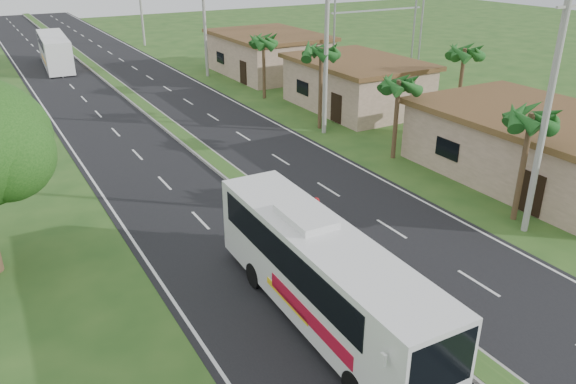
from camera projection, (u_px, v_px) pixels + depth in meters
ground at (406, 312)px, 19.22m from camera, size 180.00×180.00×0.00m
road_asphalt at (193, 145)px, 35.03m from camera, size 14.00×160.00×0.02m
median_strip at (193, 144)px, 35.00m from camera, size 1.20×160.00×0.18m
lane_edge_left at (82, 165)px, 31.97m from camera, size 0.12×160.00×0.01m
lane_edge_right at (286, 129)px, 38.10m from camera, size 0.12×160.00×0.01m
shop_near at (537, 145)px, 29.65m from camera, size 8.60×12.60×3.52m
shop_mid at (356, 84)px, 42.26m from camera, size 7.60×10.60×3.67m
shop_far at (268, 53)px, 53.30m from camera, size 8.60×11.60×3.82m
palm_verge_a at (531, 119)px, 23.78m from camera, size 2.40×2.40×5.45m
palm_verge_b at (399, 84)px, 31.24m from camera, size 2.40×2.40×5.05m
palm_verge_c at (321, 52)px, 36.19m from camera, size 2.40×2.40×5.85m
palm_verge_d at (263, 41)px, 43.76m from camera, size 2.40×2.40×5.25m
palm_behind_shop at (464, 52)px, 37.08m from camera, size 2.40×2.40×5.65m
utility_pole_a at (548, 104)px, 22.38m from camera, size 1.60×0.28×11.00m
utility_pole_b at (326, 36)px, 34.78m from camera, size 3.20×0.28×12.00m
utility_pole_c at (204, 14)px, 50.85m from camera, size 1.60×0.28×11.00m
billboard_lattice at (378, 1)px, 50.23m from camera, size 10.18×1.18×12.07m
coach_bus_main at (321, 270)px, 18.03m from camera, size 2.59×11.03×3.55m
coach_bus_far at (55, 49)px, 56.14m from camera, size 3.12×10.98×3.16m
motorcyclist at (315, 228)px, 23.16m from camera, size 1.81×1.12×2.20m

